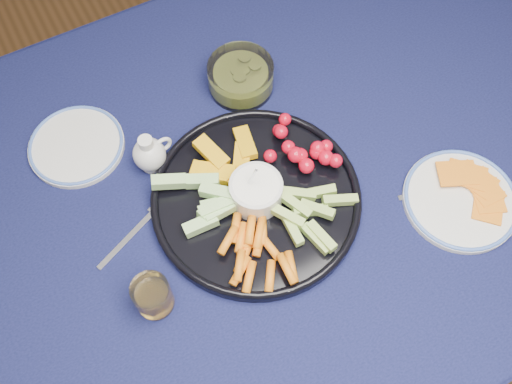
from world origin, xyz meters
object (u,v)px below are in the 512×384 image
crudite_platter (255,197)px  cheese_plate (461,199)px  creamer_pitcher (150,154)px  juice_tumbler (153,297)px  side_plate_extra (76,145)px  dining_table (287,183)px  pickle_bowl (241,78)px

crudite_platter → cheese_plate: 0.39m
creamer_pitcher → crudite_platter: bearing=-51.3°
cheese_plate → juice_tumbler: bearing=171.0°
creamer_pitcher → side_plate_extra: bearing=137.8°
side_plate_extra → juice_tumbler: bearing=-88.3°
crudite_platter → creamer_pitcher: 0.22m
dining_table → crudite_platter: crudite_platter is taller
juice_tumbler → cheese_plate: bearing=-9.0°
pickle_bowl → side_plate_extra: size_ratio=0.72×
crudite_platter → pickle_bowl: bearing=67.7°
dining_table → crudite_platter: bearing=-155.6°
creamer_pitcher → side_plate_extra: size_ratio=0.47×
dining_table → crudite_platter: (-0.10, -0.05, 0.11)m
creamer_pitcher → cheese_plate: bearing=-36.3°
dining_table → creamer_pitcher: bearing=152.5°
dining_table → cheese_plate: (0.24, -0.23, 0.10)m
dining_table → side_plate_extra: 0.43m
cheese_plate → side_plate_extra: (-0.60, 0.46, -0.00)m
dining_table → side_plate_extra: size_ratio=8.79×
pickle_bowl → cheese_plate: (0.24, -0.44, -0.02)m
juice_tumbler → pickle_bowl: bearing=44.9°
dining_table → pickle_bowl: pickle_bowl is taller
crudite_platter → creamer_pitcher: (-0.14, 0.17, 0.02)m
pickle_bowl → side_plate_extra: (-0.36, 0.02, -0.02)m
creamer_pitcher → cheese_plate: creamer_pitcher is taller
crudite_platter → cheese_plate: bearing=-27.9°
juice_tumbler → side_plate_extra: bearing=91.7°
cheese_plate → creamer_pitcher: bearing=143.7°
juice_tumbler → side_plate_extra: (-0.01, 0.37, -0.03)m
juice_tumbler → side_plate_extra: 0.37m
crudite_platter → creamer_pitcher: bearing=128.7°
crudite_platter → pickle_bowl: crudite_platter is taller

